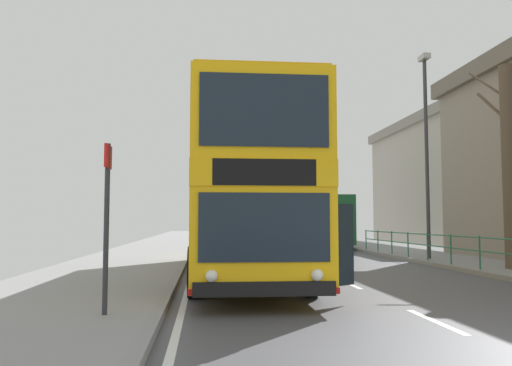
# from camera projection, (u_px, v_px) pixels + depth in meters

# --- Properties ---
(double_decker_bus_main) EXTENTS (3.18, 11.17, 4.29)m
(double_decker_bus_main) POSITION_uv_depth(u_px,v_px,m) (243.00, 195.00, 13.89)
(double_decker_bus_main) COLOR #F4B20F
(double_decker_bus_main) RESTS_ON ground
(background_bus_far_lane) EXTENTS (2.79, 10.81, 2.93)m
(background_bus_far_lane) POSITION_uv_depth(u_px,v_px,m) (313.00, 220.00, 31.40)
(background_bus_far_lane) COLOR #19512D
(background_bus_far_lane) RESTS_ON ground
(pedestrian_railing_far_kerb) EXTENTS (0.05, 21.40, 0.98)m
(pedestrian_railing_far_kerb) POSITION_uv_depth(u_px,v_px,m) (480.00, 247.00, 14.98)
(pedestrian_railing_far_kerb) COLOR #236B4C
(pedestrian_railing_far_kerb) RESTS_ON ground
(bus_stop_sign_near) EXTENTS (0.08, 0.44, 2.61)m
(bus_stop_sign_near) POSITION_uv_depth(u_px,v_px,m) (107.00, 208.00, 7.86)
(bus_stop_sign_near) COLOR #2D2D33
(bus_stop_sign_near) RESTS_ON ground
(street_lamp_far_side) EXTENTS (0.28, 0.60, 7.88)m
(street_lamp_far_side) POSITION_uv_depth(u_px,v_px,m) (426.00, 139.00, 19.67)
(street_lamp_far_side) COLOR #38383D
(street_lamp_far_side) RESTS_ON ground
(bare_tree_far_00) EXTENTS (2.24, 1.57, 7.10)m
(bare_tree_far_00) POSITION_uv_depth(u_px,v_px,m) (510.00, 161.00, 15.42)
(bare_tree_far_00) COLOR brown
(bare_tree_far_00) RESTS_ON ground
(background_building_00) EXTENTS (13.49, 15.62, 9.02)m
(background_building_00) POSITION_uv_depth(u_px,v_px,m) (491.00, 181.00, 37.89)
(background_building_00) COLOR #B2A899
(background_building_00) RESTS_ON ground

